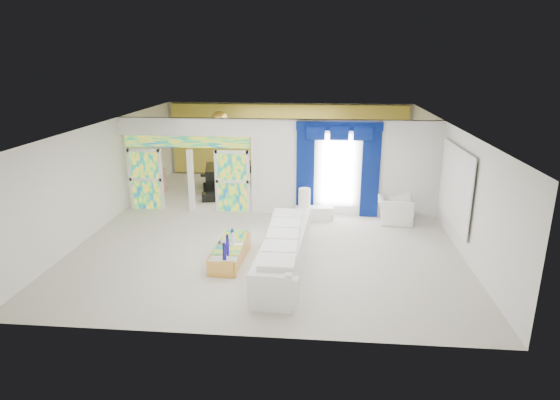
# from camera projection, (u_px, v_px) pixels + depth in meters

# --- Properties ---
(floor) EXTENTS (12.00, 12.00, 0.00)m
(floor) POSITION_uv_depth(u_px,v_px,m) (274.00, 223.00, 14.14)
(floor) COLOR #B7AF9E
(floor) RESTS_ON ground
(dividing_wall) EXTENTS (5.70, 0.18, 3.00)m
(dividing_wall) POSITION_uv_depth(u_px,v_px,m) (346.00, 168.00, 14.46)
(dividing_wall) COLOR white
(dividing_wall) RESTS_ON ground
(dividing_header) EXTENTS (4.30, 0.18, 0.55)m
(dividing_header) POSITION_uv_depth(u_px,v_px,m) (186.00, 127.00, 14.53)
(dividing_header) COLOR white
(dividing_header) RESTS_ON dividing_wall
(stained_panel_left) EXTENTS (0.95, 0.04, 2.00)m
(stained_panel_left) POSITION_uv_depth(u_px,v_px,m) (146.00, 179.00, 15.16)
(stained_panel_left) COLOR #994C3F
(stained_panel_left) RESTS_ON ground
(stained_panel_right) EXTENTS (0.95, 0.04, 2.00)m
(stained_panel_right) POSITION_uv_depth(u_px,v_px,m) (232.00, 181.00, 14.92)
(stained_panel_right) COLOR #994C3F
(stained_panel_right) RESTS_ON ground
(stained_transom) EXTENTS (4.00, 0.05, 0.35)m
(stained_transom) POSITION_uv_depth(u_px,v_px,m) (186.00, 142.00, 14.67)
(stained_transom) COLOR #994C3F
(stained_transom) RESTS_ON dividing_header
(window_pane) EXTENTS (1.00, 0.02, 2.30)m
(window_pane) POSITION_uv_depth(u_px,v_px,m) (338.00, 171.00, 14.41)
(window_pane) COLOR white
(window_pane) RESTS_ON dividing_wall
(blue_drape_left) EXTENTS (0.55, 0.10, 2.80)m
(blue_drape_left) POSITION_uv_depth(u_px,v_px,m) (305.00, 172.00, 14.48)
(blue_drape_left) COLOR #031146
(blue_drape_left) RESTS_ON ground
(blue_drape_right) EXTENTS (0.55, 0.10, 2.80)m
(blue_drape_right) POSITION_uv_depth(u_px,v_px,m) (371.00, 173.00, 14.31)
(blue_drape_right) COLOR #031146
(blue_drape_right) RESTS_ON ground
(blue_pelmet) EXTENTS (2.60, 0.12, 0.25)m
(blue_pelmet) POSITION_uv_depth(u_px,v_px,m) (339.00, 126.00, 13.97)
(blue_pelmet) COLOR #031146
(blue_pelmet) RESTS_ON dividing_wall
(wall_mirror) EXTENTS (0.04, 2.70, 1.90)m
(wall_mirror) POSITION_uv_depth(u_px,v_px,m) (456.00, 186.00, 12.31)
(wall_mirror) COLOR white
(wall_mirror) RESTS_ON ground
(gold_curtains) EXTENTS (9.70, 0.12, 2.90)m
(gold_curtains) POSITION_uv_depth(u_px,v_px,m) (288.00, 140.00, 19.31)
(gold_curtains) COLOR gold
(gold_curtains) RESTS_ON ground
(white_sofa) EXTENTS (1.12, 4.12, 0.78)m
(white_sofa) POSITION_uv_depth(u_px,v_px,m) (284.00, 253.00, 11.00)
(white_sofa) COLOR white
(white_sofa) RESTS_ON ground
(coffee_table) EXTENTS (0.74, 1.92, 0.42)m
(coffee_table) POSITION_uv_depth(u_px,v_px,m) (230.00, 253.00, 11.46)
(coffee_table) COLOR gold
(coffee_table) RESTS_ON ground
(console_table) EXTENTS (1.20, 0.51, 0.39)m
(console_table) POSITION_uv_depth(u_px,v_px,m) (314.00, 213.00, 14.43)
(console_table) COLOR white
(console_table) RESTS_ON ground
(table_lamp) EXTENTS (0.36, 0.36, 0.58)m
(table_lamp) POSITION_uv_depth(u_px,v_px,m) (304.00, 198.00, 14.31)
(table_lamp) COLOR white
(table_lamp) RESTS_ON console_table
(armchair) EXTENTS (1.16, 1.29, 0.78)m
(armchair) POSITION_uv_depth(u_px,v_px,m) (394.00, 209.00, 14.20)
(armchair) COLOR white
(armchair) RESTS_ON ground
(grand_piano) EXTENTS (1.63, 1.95, 0.87)m
(grand_piano) POSITION_uv_depth(u_px,v_px,m) (224.00, 177.00, 17.67)
(grand_piano) COLOR black
(grand_piano) RESTS_ON ground
(piano_bench) EXTENTS (0.92, 0.51, 0.29)m
(piano_bench) POSITION_uv_depth(u_px,v_px,m) (215.00, 197.00, 16.23)
(piano_bench) COLOR black
(piano_bench) RESTS_ON ground
(tv_console) EXTENTS (0.61, 0.56, 0.85)m
(tv_console) POSITION_uv_depth(u_px,v_px,m) (157.00, 181.00, 17.19)
(tv_console) COLOR tan
(tv_console) RESTS_ON ground
(chandelier) EXTENTS (0.60, 0.60, 0.60)m
(chandelier) POSITION_uv_depth(u_px,v_px,m) (219.00, 119.00, 16.79)
(chandelier) COLOR gold
(chandelier) RESTS_ON ceiling
(decanters) EXTENTS (0.16, 1.23, 0.26)m
(decanters) POSITION_uv_depth(u_px,v_px,m) (229.00, 241.00, 11.34)
(decanters) COLOR navy
(decanters) RESTS_ON coffee_table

